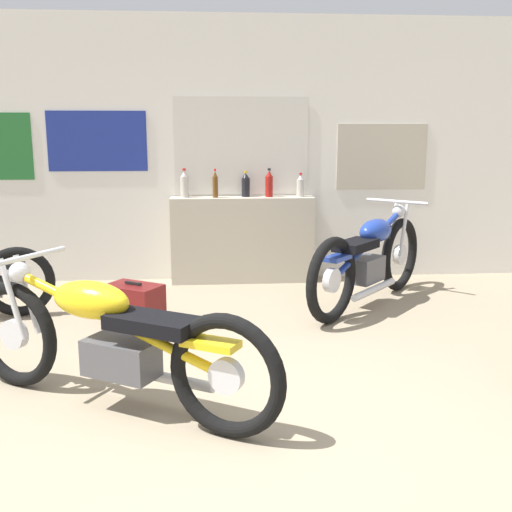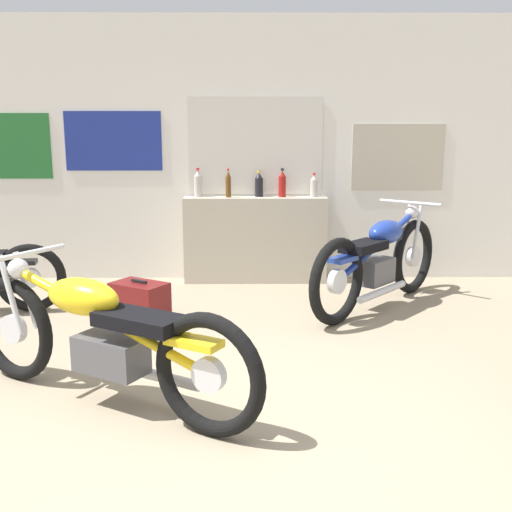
{
  "view_description": "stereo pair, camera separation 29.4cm",
  "coord_description": "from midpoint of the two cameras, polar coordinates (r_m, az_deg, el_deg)",
  "views": [
    {
      "loc": [
        -0.03,
        -2.75,
        1.6
      ],
      "look_at": [
        0.29,
        1.56,
        0.7
      ],
      "focal_mm": 42.0,
      "sensor_mm": 36.0,
      "label": 1
    },
    {
      "loc": [
        0.26,
        -2.76,
        1.6
      ],
      "look_at": [
        0.29,
        1.56,
        0.7
      ],
      "focal_mm": 42.0,
      "sensor_mm": 36.0,
      "label": 2
    }
  ],
  "objects": [
    {
      "name": "hard_case_darkred",
      "position": [
        5.15,
        -13.15,
        -4.61
      ],
      "size": [
        0.54,
        0.48,
        0.38
      ],
      "color": "maroon",
      "rests_on": "ground_plane"
    },
    {
      "name": "motorcycle_blue",
      "position": [
        5.63,
        9.3,
        -0.28
      ],
      "size": [
        1.47,
        1.64,
        0.94
      ],
      "color": "black",
      "rests_on": "ground_plane"
    },
    {
      "name": "bottle_leftmost",
      "position": [
        6.42,
        -8.14,
        6.76
      ],
      "size": [
        0.09,
        0.09,
        0.31
      ],
      "color": "#B7B2A8",
      "rests_on": "sill_counter"
    },
    {
      "name": "motorcycle_yellow",
      "position": [
        3.61,
        -16.0,
        -7.7
      ],
      "size": [
        1.96,
        1.18,
        0.87
      ],
      "color": "black",
      "rests_on": "ground_plane"
    },
    {
      "name": "bottle_left_center",
      "position": [
        6.36,
        -5.24,
        6.77
      ],
      "size": [
        0.06,
        0.06,
        0.3
      ],
      "color": "#5B3814",
      "rests_on": "sill_counter"
    },
    {
      "name": "bottle_center",
      "position": [
        6.43,
        -2.31,
        6.75
      ],
      "size": [
        0.09,
        0.09,
        0.28
      ],
      "color": "black",
      "rests_on": "sill_counter"
    },
    {
      "name": "ground_plane",
      "position": [
        3.18,
        -6.1,
        -18.44
      ],
      "size": [
        24.0,
        24.0,
        0.0
      ],
      "primitive_type": "plane",
      "color": "gray"
    },
    {
      "name": "bottle_rightmost",
      "position": [
        6.44,
        2.94,
        6.67
      ],
      "size": [
        0.08,
        0.08,
        0.25
      ],
      "color": "#B7B2A8",
      "rests_on": "sill_counter"
    },
    {
      "name": "bottle_right_center",
      "position": [
        6.4,
        -0.07,
        6.85
      ],
      "size": [
        0.08,
        0.08,
        0.3
      ],
      "color": "maroon",
      "rests_on": "sill_counter"
    },
    {
      "name": "wall_back",
      "position": [
        6.53,
        -5.33,
        9.95
      ],
      "size": [
        10.0,
        0.07,
        2.8
      ],
      "color": "silver",
      "rests_on": "ground_plane"
    },
    {
      "name": "sill_counter",
      "position": [
        6.46,
        -2.59,
        1.56
      ],
      "size": [
        1.53,
        0.28,
        0.92
      ],
      "color": "#B7AD99",
      "rests_on": "ground_plane"
    }
  ]
}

